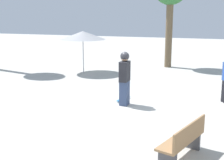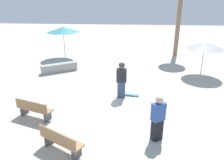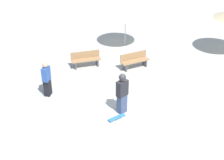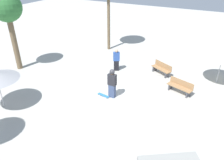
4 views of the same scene
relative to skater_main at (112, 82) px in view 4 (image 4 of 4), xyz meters
The scene contains 8 objects.
ground_plane 1.17m from the skater_main, 75.27° to the left, with size 60.00×60.00×0.00m, color #B2AFA8.
skater_main is the anchor object (origin of this frame).
skateboard 1.09m from the skater_main, 69.78° to the right, with size 0.33×0.82×0.07m.
bench_near 4.75m from the skater_main, 157.72° to the left, with size 1.16×1.61×0.85m.
bench_far 4.30m from the skater_main, 123.78° to the left, with size 0.93×1.66×0.85m.
shade_umbrella_cream 7.43m from the skater_main, 131.46° to the left, with size 2.51×2.51×2.30m.
palm_tree_right 8.87m from the skater_main, 92.02° to the right, with size 2.04×2.04×5.60m.
bystander_watching 3.70m from the skater_main, 157.49° to the right, with size 0.46×0.53×1.70m.
Camera 4 is at (9.80, 4.57, 7.37)m, focal length 35.00 mm.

